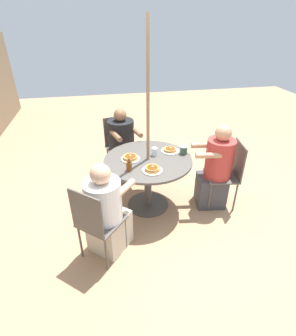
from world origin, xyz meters
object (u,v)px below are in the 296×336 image
object	(u,v)px
pancake_plate_a	(152,169)
pancake_plate_c	(170,150)
patio_table	(148,168)
syrup_bottle	(129,166)
diner_north	(216,171)
diner_south	(106,213)
drinking_glass_a	(154,152)
patio_chair_south	(95,221)
pancake_plate_b	(130,158)
patio_chair_east	(118,142)
diner_east	(123,148)
coffee_cup	(184,150)
patio_chair_north	(228,171)

from	to	relation	value
pancake_plate_a	pancake_plate_c	size ratio (longest dim) A/B	1.00
patio_table	syrup_bottle	world-z (taller)	syrup_bottle
diner_north	diner_south	distance (m)	1.55
diner_south	drinking_glass_a	distance (m)	1.05
patio_chair_south	pancake_plate_b	xyz separation A→B (m)	(0.83, -0.47, 0.22)
patio_chair_east	pancake_plate_c	size ratio (longest dim) A/B	3.82
patio_table	pancake_plate_a	xyz separation A→B (m)	(-0.30, 0.01, 0.15)
diner_north	syrup_bottle	xyz separation A→B (m)	(-0.10, 1.15, 0.25)
diner_east	drinking_glass_a	size ratio (longest dim) A/B	10.63
pancake_plate_a	patio_chair_east	bearing A→B (deg)	12.05
pancake_plate_c	diner_south	bearing A→B (deg)	132.17
pancake_plate_b	syrup_bottle	xyz separation A→B (m)	(-0.27, 0.05, 0.04)
diner_north	pancake_plate_c	world-z (taller)	diner_north
patio_chair_east	patio_chair_south	distance (m)	1.86
patio_chair_south	pancake_plate_a	distance (m)	0.88
diner_east	pancake_plate_c	bearing A→B (deg)	113.35
diner_north	patio_chair_south	xyz separation A→B (m)	(-0.67, 1.57, -0.01)
diner_north	diner_south	size ratio (longest dim) A/B	1.06
diner_east	diner_south	xyz separation A→B (m)	(-1.52, 0.34, -0.01)
diner_south	pancake_plate_b	distance (m)	0.83
pancake_plate_a	pancake_plate_b	distance (m)	0.39
coffee_cup	patio_chair_east	bearing A→B (deg)	38.61
patio_table	patio_chair_east	xyz separation A→B (m)	(1.02, 0.29, -0.07)
patio_chair_east	diner_south	size ratio (longest dim) A/B	0.84
diner_north	patio_chair_east	xyz separation A→B (m)	(1.15, 1.16, -0.01)
pancake_plate_b	patio_table	bearing A→B (deg)	-97.69
patio_chair_north	diner_south	xyz separation A→B (m)	(-0.51, 1.62, -0.03)
patio_chair_east	pancake_plate_c	bearing A→B (deg)	109.59
diner_south	diner_east	bearing A→B (deg)	118.25
drinking_glass_a	diner_east	bearing A→B (deg)	23.93
coffee_cup	drinking_glass_a	size ratio (longest dim) A/B	1.02
patio_chair_north	diner_south	world-z (taller)	diner_south
diner_east	pancake_plate_b	bearing A→B (deg)	75.69
patio_chair_east	coffee_cup	xyz separation A→B (m)	(-0.97, -0.77, 0.26)
pancake_plate_a	pancake_plate_b	bearing A→B (deg)	32.67
patio_chair_north	pancake_plate_a	bearing A→B (deg)	106.32
diner_north	pancake_plate_b	world-z (taller)	diner_north
patio_chair_south	coffee_cup	bearing A→B (deg)	76.80
pancake_plate_a	pancake_plate_c	xyz separation A→B (m)	(0.45, -0.34, -0.00)
pancake_plate_b	drinking_glass_a	distance (m)	0.32
pancake_plate_b	pancake_plate_c	world-z (taller)	pancake_plate_b
patio_table	diner_east	size ratio (longest dim) A/B	1.00
pancake_plate_a	pancake_plate_b	world-z (taller)	pancake_plate_a
coffee_cup	drinking_glass_a	distance (m)	0.38
syrup_bottle	drinking_glass_a	distance (m)	0.49
pancake_plate_b	syrup_bottle	size ratio (longest dim) A/B	1.62
patio_chair_north	pancake_plate_b	xyz separation A→B (m)	(0.19, 1.26, 0.22)
patio_table	patio_chair_north	distance (m)	1.06
patio_table	diner_north	size ratio (longest dim) A/B	0.96
patio_chair_north	drinking_glass_a	bearing A→B (deg)	84.42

